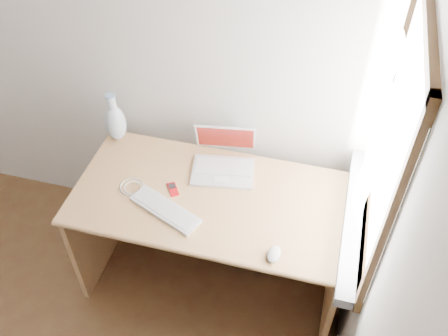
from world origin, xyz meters
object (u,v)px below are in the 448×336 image
(external_keyboard, at_px, (165,209))
(desk, at_px, (216,211))
(vase, at_px, (115,121))
(laptop, at_px, (225,160))

(external_keyboard, bearing_deg, desk, 73.58)
(desk, relative_size, vase, 4.63)
(laptop, xyz_separation_m, vase, (-0.65, 0.07, 0.07))
(desk, distance_m, vase, 0.75)
(desk, xyz_separation_m, vase, (-0.63, 0.21, 0.34))
(laptop, relative_size, external_keyboard, 0.90)
(laptop, distance_m, vase, 0.66)
(vase, bearing_deg, desk, -18.14)
(desk, relative_size, external_keyboard, 3.55)
(laptop, relative_size, vase, 1.18)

